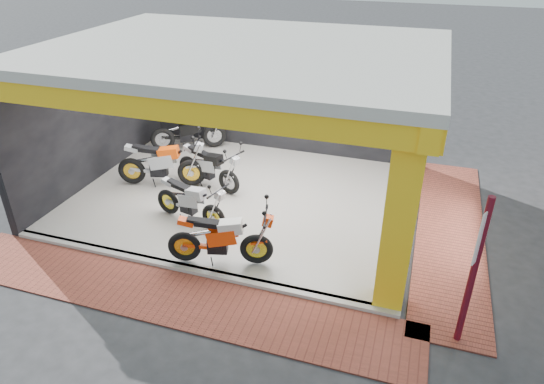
% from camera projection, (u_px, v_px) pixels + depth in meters
% --- Properties ---
extents(ground, '(80.00, 80.00, 0.00)m').
position_uv_depth(ground, '(211.00, 243.00, 10.24)').
color(ground, '#2D2D30').
rests_on(ground, ground).
extents(showroom_floor, '(8.00, 6.00, 0.10)m').
position_uv_depth(showroom_floor, '(245.00, 197.00, 11.89)').
color(showroom_floor, beige).
rests_on(showroom_floor, ground).
extents(showroom_ceiling, '(8.40, 6.40, 0.20)m').
position_uv_depth(showroom_ceiling, '(241.00, 50.00, 10.19)').
color(showroom_ceiling, beige).
rests_on(showroom_ceiling, corner_column).
extents(back_wall, '(8.20, 0.20, 3.50)m').
position_uv_depth(back_wall, '(283.00, 94.00, 13.66)').
color(back_wall, black).
rests_on(back_wall, ground).
extents(left_wall, '(0.20, 6.20, 3.50)m').
position_uv_depth(left_wall, '(91.00, 114.00, 12.19)').
color(left_wall, black).
rests_on(left_wall, ground).
extents(corner_column, '(0.50, 0.50, 3.50)m').
position_uv_depth(corner_column, '(400.00, 220.00, 7.75)').
color(corner_column, yellow).
rests_on(corner_column, ground).
extents(header_beam_front, '(8.40, 0.30, 0.40)m').
position_uv_depth(header_beam_front, '(174.00, 108.00, 7.83)').
color(header_beam_front, yellow).
rests_on(header_beam_front, corner_column).
extents(header_beam_right, '(0.30, 6.40, 0.40)m').
position_uv_depth(header_beam_right, '(436.00, 80.00, 9.24)').
color(header_beam_right, yellow).
rests_on(header_beam_right, corner_column).
extents(floor_kerb, '(8.00, 0.20, 0.10)m').
position_uv_depth(floor_kerb, '(189.00, 269.00, 9.37)').
color(floor_kerb, beige).
rests_on(floor_kerb, ground).
extents(paver_front, '(9.00, 1.40, 0.03)m').
position_uv_depth(paver_front, '(170.00, 296.00, 8.73)').
color(paver_front, '#974031').
rests_on(paver_front, ground).
extents(paver_right, '(1.40, 7.00, 0.03)m').
position_uv_depth(paver_right, '(450.00, 232.00, 10.59)').
color(paver_right, '#974031').
rests_on(paver_right, ground).
extents(signpost, '(0.17, 0.35, 2.65)m').
position_uv_depth(signpost, '(475.00, 268.00, 7.14)').
color(signpost, '#590D19').
rests_on(signpost, ground).
extents(moto_hero, '(2.29, 1.32, 1.32)m').
position_uv_depth(moto_hero, '(256.00, 235.00, 9.13)').
color(moto_hero, '#F93E0A').
rests_on(moto_hero, showroom_floor).
extents(moto_row_a, '(2.10, 1.17, 1.21)m').
position_uv_depth(moto_row_a, '(213.00, 206.00, 10.22)').
color(moto_row_a, '#9C9EA3').
rests_on(moto_row_a, showroom_floor).
extents(moto_row_b, '(2.23, 1.38, 1.28)m').
position_uv_depth(moto_row_b, '(228.00, 171.00, 11.62)').
color(moto_row_b, '#A2A5AA').
rests_on(moto_row_b, showroom_floor).
extents(moto_row_c, '(2.48, 1.41, 1.43)m').
position_uv_depth(moto_row_c, '(190.00, 160.00, 11.95)').
color(moto_row_c, '#B3B6BB').
rests_on(moto_row_c, showroom_floor).
extents(moto_row_d, '(2.44, 1.88, 1.42)m').
position_uv_depth(moto_row_d, '(214.00, 125.00, 14.13)').
color(moto_row_d, black).
rests_on(moto_row_d, showroom_floor).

